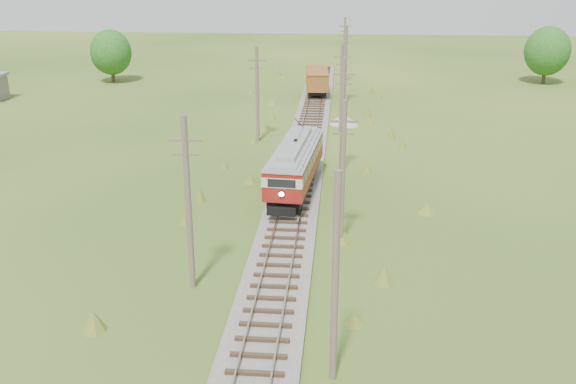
{
  "coord_description": "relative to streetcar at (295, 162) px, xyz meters",
  "views": [
    {
      "loc": [
        3.18,
        -16.72,
        15.88
      ],
      "look_at": [
        0.0,
        20.06,
        2.4
      ],
      "focal_mm": 40.0,
      "sensor_mm": 36.0,
      "label": 1
    }
  ],
  "objects": [
    {
      "name": "utility_pole_r_4",
      "position": [
        3.0,
        17.81,
        1.88
      ],
      "size": [
        1.6,
        0.3,
        8.4
      ],
      "color": "brown",
      "rests_on": "ground"
    },
    {
      "name": "tree_mid_b",
      "position": [
        30.0,
        45.81,
        1.89
      ],
      "size": [
        5.88,
        5.88,
        7.57
      ],
      "color": "#38281C",
      "rests_on": "ground"
    },
    {
      "name": "tree_mid_a",
      "position": [
        -28.0,
        41.81,
        1.58
      ],
      "size": [
        5.46,
        5.46,
        7.03
      ],
      "color": "#38281C",
      "rests_on": "ground"
    },
    {
      "name": "gravel_pile",
      "position": [
        3.43,
        20.99,
        -1.93
      ],
      "size": [
        3.01,
        3.19,
        1.1
      ],
      "color": "gray",
      "rests_on": "ground"
    },
    {
      "name": "utility_pole_r_6",
      "position": [
        3.2,
        43.81,
        2.04
      ],
      "size": [
        1.6,
        0.3,
        8.7
      ],
      "color": "brown",
      "rests_on": "ground"
    },
    {
      "name": "utility_pole_l_b",
      "position": [
        -4.5,
        13.81,
        1.99
      ],
      "size": [
        1.6,
        0.3,
        8.6
      ],
      "color": "brown",
      "rests_on": "ground"
    },
    {
      "name": "railbed_main",
      "position": [
        0.0,
        7.81,
        -2.25
      ],
      "size": [
        3.6,
        96.0,
        0.57
      ],
      "color": "#605B54",
      "rests_on": "ground"
    },
    {
      "name": "utility_pole_r_3",
      "position": [
        3.2,
        4.81,
        2.19
      ],
      "size": [
        1.6,
        0.3,
        9.0
      ],
      "color": "brown",
      "rests_on": "ground"
    },
    {
      "name": "utility_pole_r_5",
      "position": [
        3.4,
        30.81,
        2.14
      ],
      "size": [
        1.6,
        0.3,
        8.9
      ],
      "color": "brown",
      "rests_on": "ground"
    },
    {
      "name": "utility_pole_r_2",
      "position": [
        3.3,
        -8.19,
        1.99
      ],
      "size": [
        1.6,
        0.3,
        8.6
      ],
      "color": "brown",
      "rests_on": "ground"
    },
    {
      "name": "gondola",
      "position": [
        0.0,
        35.06,
        -0.46
      ],
      "size": [
        3.1,
        8.07,
        2.63
      ],
      "rotation": [
        0.0,
        0.0,
        0.07
      ],
      "color": "black",
      "rests_on": "ground"
    },
    {
      "name": "streetcar",
      "position": [
        0.0,
        0.0,
        0.0
      ],
      "size": [
        3.52,
        11.34,
        5.13
      ],
      "rotation": [
        0.0,
        0.0,
        -0.08
      ],
      "color": "black",
      "rests_on": "ground"
    },
    {
      "name": "utility_pole_r_1",
      "position": [
        3.1,
        -21.19,
        1.96
      ],
      "size": [
        0.3,
        0.3,
        8.8
      ],
      "color": "brown",
      "rests_on": "ground"
    },
    {
      "name": "utility_pole_l_a",
      "position": [
        -4.2,
        -14.19,
        2.19
      ],
      "size": [
        1.6,
        0.3,
        9.0
      ],
      "color": "brown",
      "rests_on": "ground"
    }
  ]
}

